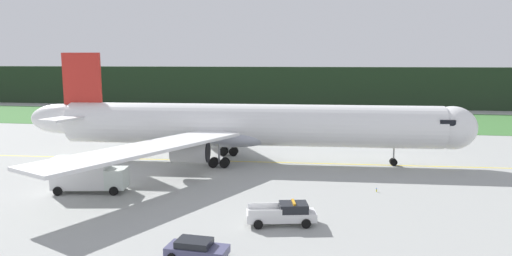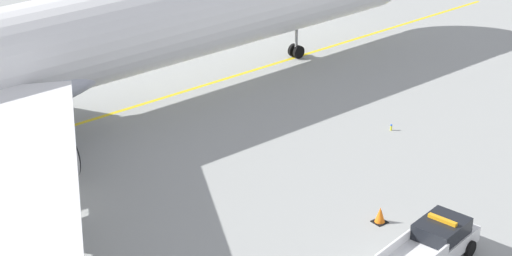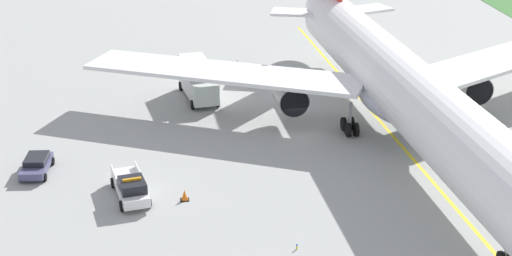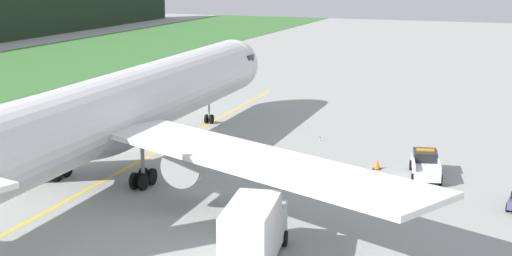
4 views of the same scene
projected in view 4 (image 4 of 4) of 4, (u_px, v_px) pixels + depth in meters
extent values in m
plane|color=#9A9C99|center=(195.00, 195.00, 53.63)|extent=(320.00, 320.00, 0.00)
cube|color=yellow|center=(122.00, 171.00, 59.84)|extent=(77.43, 4.31, 0.01)
cylinder|color=white|center=(120.00, 108.00, 58.78)|extent=(48.66, 7.90, 5.40)
ellipsoid|color=white|center=(232.00, 65.00, 82.28)|extent=(6.21, 5.70, 5.40)
ellipsoid|color=#B0B4C4|center=(105.00, 134.00, 56.85)|extent=(12.31, 6.28, 2.97)
cube|color=black|center=(228.00, 58.00, 80.89)|extent=(2.06, 5.21, 0.70)
cube|color=white|center=(253.00, 160.00, 46.31)|extent=(15.62, 25.19, 0.35)
cylinder|color=#A1A1A1|center=(192.00, 161.00, 51.25)|extent=(4.23, 2.91, 2.70)
cylinder|color=black|center=(204.00, 153.00, 53.20)|extent=(0.25, 2.49, 2.48)
cylinder|color=gray|center=(209.00, 108.00, 76.61)|extent=(0.20, 0.20, 2.25)
cylinder|color=black|center=(207.00, 119.00, 76.92)|extent=(0.91, 0.27, 0.90)
cylinder|color=black|center=(212.00, 119.00, 76.77)|extent=(0.91, 0.27, 0.90)
cylinder|color=gray|center=(57.00, 156.00, 57.36)|extent=(0.28, 0.28, 2.25)
cylinder|color=black|center=(67.00, 169.00, 58.14)|extent=(1.21, 0.36, 1.20)
cylinder|color=black|center=(59.00, 168.00, 58.35)|extent=(1.21, 0.36, 1.20)
cylinder|color=black|center=(57.00, 173.00, 56.84)|extent=(1.21, 0.36, 1.20)
cylinder|color=black|center=(48.00, 173.00, 57.05)|extent=(1.21, 0.36, 1.20)
cylinder|color=gray|center=(143.00, 164.00, 55.23)|extent=(0.28, 0.28, 2.25)
cylinder|color=black|center=(143.00, 176.00, 56.23)|extent=(1.21, 0.36, 1.20)
cylinder|color=black|center=(152.00, 177.00, 56.02)|extent=(1.21, 0.36, 1.20)
cylinder|color=black|center=(134.00, 181.00, 54.93)|extent=(1.21, 0.36, 1.20)
cylinder|color=black|center=(143.00, 182.00, 54.72)|extent=(1.21, 0.36, 1.20)
cube|color=silver|center=(425.00, 168.00, 57.91)|extent=(5.91, 3.04, 0.70)
cube|color=black|center=(425.00, 155.00, 58.74)|extent=(2.57, 2.19, 0.70)
cube|color=silver|center=(414.00, 164.00, 56.62)|extent=(2.66, 0.66, 0.45)
cube|color=silver|center=(440.00, 165.00, 56.34)|extent=(2.66, 0.66, 0.45)
cube|color=orange|center=(425.00, 150.00, 58.64)|extent=(0.47, 1.35, 0.16)
cylinder|color=black|center=(411.00, 165.00, 59.98)|extent=(0.79, 0.39, 0.76)
cylinder|color=black|center=(437.00, 166.00, 59.68)|extent=(0.79, 0.39, 0.76)
cylinder|color=black|center=(413.00, 179.00, 56.28)|extent=(0.79, 0.39, 0.76)
cylinder|color=black|center=(440.00, 180.00, 55.99)|extent=(0.79, 0.39, 0.76)
cube|color=silver|center=(264.00, 220.00, 44.11)|extent=(2.28, 2.69, 2.00)
cube|color=silver|center=(251.00, 233.00, 40.49)|extent=(5.72, 3.28, 3.14)
cylinder|color=#99999E|center=(255.00, 255.00, 41.88)|extent=(0.78, 0.23, 1.04)
cylinder|color=black|center=(243.00, 235.00, 44.55)|extent=(0.93, 0.41, 0.90)
cylinder|color=black|center=(285.00, 238.00, 44.09)|extent=(0.93, 0.41, 0.90)
cylinder|color=black|center=(507.00, 207.00, 50.08)|extent=(0.61, 0.23, 0.60)
cube|color=black|center=(377.00, 169.00, 60.31)|extent=(0.63, 0.63, 0.03)
cone|color=orange|center=(377.00, 164.00, 60.22)|extent=(0.49, 0.49, 0.76)
cylinder|color=yellow|center=(320.00, 139.00, 69.62)|extent=(0.10, 0.10, 0.27)
sphere|color=blue|center=(320.00, 137.00, 69.58)|extent=(0.12, 0.12, 0.12)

